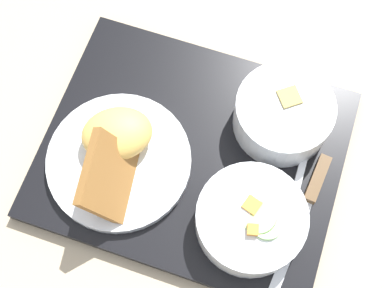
{
  "coord_description": "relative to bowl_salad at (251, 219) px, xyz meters",
  "views": [
    {
      "loc": [
        -0.09,
        0.22,
        0.68
      ],
      "look_at": [
        0.0,
        0.0,
        0.05
      ],
      "focal_mm": 50.0,
      "sensor_mm": 36.0,
      "label": 1
    }
  ],
  "objects": [
    {
      "name": "ground_plane",
      "position": [
        0.1,
        -0.06,
        -0.04
      ],
      "size": [
        4.0,
        4.0,
        0.0
      ],
      "primitive_type": "plane",
      "color": "tan"
    },
    {
      "name": "serving_tray",
      "position": [
        0.1,
        -0.06,
        -0.03
      ],
      "size": [
        0.41,
        0.34,
        0.02
      ],
      "color": "black",
      "rests_on": "ground_plane"
    },
    {
      "name": "bowl_salad",
      "position": [
        0.0,
        0.0,
        0.0
      ],
      "size": [
        0.13,
        0.13,
        0.05
      ],
      "color": "silver",
      "rests_on": "serving_tray"
    },
    {
      "name": "bowl_soup",
      "position": [
        0.01,
        -0.14,
        0.01
      ],
      "size": [
        0.13,
        0.13,
        0.06
      ],
      "color": "silver",
      "rests_on": "serving_tray"
    },
    {
      "name": "plate_main",
      "position": [
        0.18,
        -0.01,
        -0.01
      ],
      "size": [
        0.19,
        0.19,
        0.09
      ],
      "color": "silver",
      "rests_on": "serving_tray"
    },
    {
      "name": "knife",
      "position": [
        -0.06,
        -0.06,
        -0.02
      ],
      "size": [
        0.02,
        0.19,
        0.02
      ],
      "rotation": [
        0.0,
        0.0,
        1.55
      ],
      "color": "silver",
      "rests_on": "serving_tray"
    },
    {
      "name": "spoon",
      "position": [
        -0.04,
        -0.05,
        -0.02
      ],
      "size": [
        0.04,
        0.16,
        0.01
      ],
      "rotation": [
        0.0,
        0.0,
        1.66
      ],
      "color": "silver",
      "rests_on": "serving_tray"
    }
  ]
}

